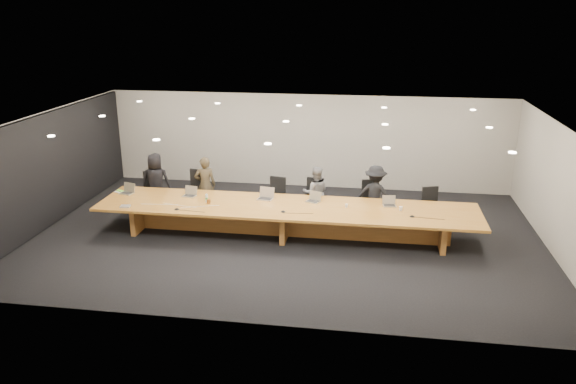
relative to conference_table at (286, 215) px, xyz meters
name	(u,v)px	position (x,y,z in m)	size (l,w,h in m)	color
ground	(286,235)	(0.00, 0.00, -0.52)	(12.00, 12.00, 0.00)	black
back_wall	(307,141)	(0.00, 4.00, 0.88)	(12.00, 0.02, 2.80)	beige
left_wall_panel	(50,170)	(-5.94, 0.00, 0.85)	(0.08, 7.84, 2.74)	black
conference_table	(286,215)	(0.00, 0.00, 0.00)	(9.00, 1.80, 0.75)	#9A6221
chair_far_left	(151,191)	(-3.88, 1.27, 0.00)	(0.53, 0.53, 1.04)	black
chair_left	(196,192)	(-2.59, 1.15, 0.07)	(0.60, 0.60, 1.17)	black
chair_mid_left	(275,197)	(-0.50, 1.30, 0.00)	(0.53, 0.53, 1.03)	black
chair_mid_right	(313,199)	(0.51, 1.23, 0.01)	(0.54, 0.54, 1.07)	black
chair_right	(371,201)	(1.99, 1.32, 0.01)	(0.54, 0.54, 1.06)	black
chair_far_right	(432,207)	(3.50, 1.16, -0.02)	(0.51, 0.51, 0.99)	black
person_a	(156,182)	(-3.72, 1.27, 0.26)	(0.76, 0.50, 1.56)	black
person_b	(205,185)	(-2.35, 1.24, 0.24)	(0.56, 0.37, 1.53)	#30291A
person_c	(316,193)	(0.57, 1.26, 0.17)	(0.67, 0.52, 1.39)	slate
person_d	(375,195)	(2.07, 1.16, 0.23)	(0.97, 0.56, 1.51)	black
laptop_a	(126,189)	(-4.12, 0.30, 0.36)	(0.34, 0.24, 0.26)	#BDB290
laptop_b	(189,192)	(-2.48, 0.33, 0.36)	(0.32, 0.23, 0.25)	#BCAF8F
laptop_c	(265,194)	(-0.58, 0.40, 0.37)	(0.37, 0.27, 0.29)	#C6B097
laptop_d	(313,197)	(0.59, 0.39, 0.36)	(0.32, 0.23, 0.25)	tan
laptop_e	(390,201)	(2.41, 0.36, 0.35)	(0.31, 0.22, 0.24)	tan
water_bottle	(207,198)	(-1.93, -0.02, 0.33)	(0.06, 0.06, 0.20)	silver
amber_mug	(209,201)	(-1.86, -0.11, 0.28)	(0.09, 0.09, 0.11)	brown
paper_cup_near	(346,206)	(1.41, 0.12, 0.27)	(0.07, 0.07, 0.08)	silver
paper_cup_far	(401,209)	(2.67, 0.09, 0.28)	(0.08, 0.08, 0.10)	silver
notepad	(120,192)	(-4.35, 0.42, 0.24)	(0.22, 0.18, 0.01)	silver
lime_gadget	(120,191)	(-4.35, 0.43, 0.26)	(0.16, 0.09, 0.03)	#73D238
av_box	(125,206)	(-3.73, -0.64, 0.25)	(0.23, 0.17, 0.03)	silver
mic_left	(177,209)	(-2.47, -0.63, 0.25)	(0.13, 0.13, 0.03)	black
mic_center	(283,211)	(-0.01, -0.41, 0.24)	(0.12, 0.12, 0.03)	black
mic_right	(412,216)	(2.91, -0.28, 0.24)	(0.12, 0.12, 0.03)	black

